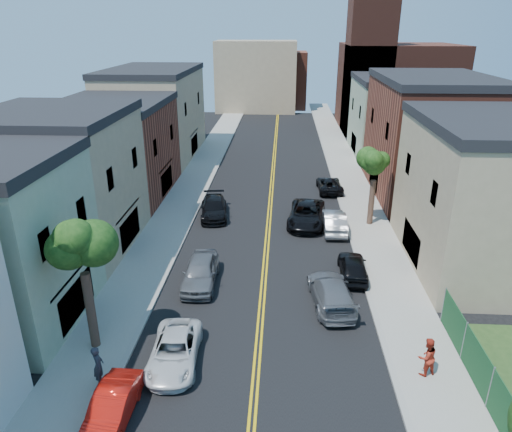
% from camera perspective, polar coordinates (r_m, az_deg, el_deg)
% --- Properties ---
extents(sidewalk_left, '(3.20, 100.00, 0.15)m').
position_cam_1_polar(sidewalk_left, '(47.46, -7.65, 4.23)').
color(sidewalk_left, gray).
rests_on(sidewalk_left, ground).
extents(sidewalk_right, '(3.20, 100.00, 0.15)m').
position_cam_1_polar(sidewalk_right, '(47.13, 11.62, 3.83)').
color(sidewalk_right, gray).
rests_on(sidewalk_right, ground).
extents(curb_left, '(0.30, 100.00, 0.15)m').
position_cam_1_polar(curb_left, '(47.16, -5.55, 4.21)').
color(curb_left, gray).
rests_on(curb_left, ground).
extents(curb_right, '(0.30, 100.00, 0.15)m').
position_cam_1_polar(curb_right, '(46.91, 9.51, 3.90)').
color(curb_right, gray).
rests_on(curb_right, ground).
extents(bldg_left_tan_near, '(9.00, 10.00, 9.00)m').
position_cam_1_polar(bldg_left_tan_near, '(34.42, -22.69, 3.41)').
color(bldg_left_tan_near, '#998466').
rests_on(bldg_left_tan_near, ground).
extents(bldg_left_brick, '(9.00, 12.00, 8.00)m').
position_cam_1_polar(bldg_left_brick, '(44.28, -16.70, 7.46)').
color(bldg_left_brick, brown).
rests_on(bldg_left_brick, ground).
extents(bldg_left_tan_far, '(9.00, 16.00, 9.50)m').
position_cam_1_polar(bldg_left_tan_far, '(57.18, -12.18, 11.85)').
color(bldg_left_tan_far, '#998466').
rests_on(bldg_left_tan_far, ground).
extents(bldg_right_tan, '(9.00, 12.00, 9.00)m').
position_cam_1_polar(bldg_right_tan, '(32.75, 26.57, 1.84)').
color(bldg_right_tan, '#998466').
rests_on(bldg_right_tan, ground).
extents(bldg_right_brick, '(9.00, 14.00, 10.00)m').
position_cam_1_polar(bldg_right_brick, '(45.28, 20.19, 8.66)').
color(bldg_right_brick, brown).
rests_on(bldg_right_brick, ground).
extents(bldg_right_palegrn, '(9.00, 12.00, 8.50)m').
position_cam_1_polar(bldg_right_palegrn, '(58.70, 16.40, 11.22)').
color(bldg_right_palegrn, gray).
rests_on(bldg_right_palegrn, ground).
extents(church, '(16.20, 14.20, 22.60)m').
position_cam_1_polar(church, '(73.36, 16.00, 15.69)').
color(church, '#4C2319').
rests_on(church, ground).
extents(backdrop_left, '(14.00, 8.00, 12.00)m').
position_cam_1_polar(backdrop_left, '(86.86, 0.02, 16.58)').
color(backdrop_left, '#998466').
rests_on(backdrop_left, ground).
extents(backdrop_center, '(10.00, 8.00, 10.00)m').
position_cam_1_polar(backdrop_center, '(90.81, 2.80, 16.17)').
color(backdrop_center, brown).
rests_on(backdrop_center, ground).
extents(fence_right, '(0.04, 15.00, 1.90)m').
position_cam_1_polar(fence_right, '(21.11, 28.12, -20.76)').
color(fence_right, '#143F1E').
rests_on(fence_right, sidewalk_right).
extents(tree_left_mid, '(5.20, 5.20, 9.29)m').
position_cam_1_polar(tree_left_mid, '(21.86, -20.85, -0.84)').
color(tree_left_mid, '#3A271D').
rests_on(tree_left_mid, sidewalk_left).
extents(tree_right_far, '(4.40, 4.40, 8.03)m').
position_cam_1_polar(tree_right_far, '(36.10, 14.42, 7.36)').
color(tree_right_far, '#3A271D').
rests_on(tree_right_far, sidewalk_right).
extents(red_sedan, '(1.48, 4.05, 1.33)m').
position_cam_1_polar(red_sedan, '(20.69, -17.11, -21.39)').
color(red_sedan, red).
rests_on(red_sedan, ground).
extents(white_pickup, '(2.42, 4.80, 1.30)m').
position_cam_1_polar(white_pickup, '(22.83, -9.86, -15.85)').
color(white_pickup, silver).
rests_on(white_pickup, ground).
extents(grey_car_left, '(2.06, 4.91, 1.66)m').
position_cam_1_polar(grey_car_left, '(28.59, -6.77, -6.74)').
color(grey_car_left, '#5B5E63').
rests_on(grey_car_left, ground).
extents(black_car_left, '(2.74, 5.33, 1.48)m').
position_cam_1_polar(black_car_left, '(38.38, -5.14, 0.98)').
color(black_car_left, black).
rests_on(black_car_left, ground).
extents(grey_car_right, '(2.71, 5.49, 1.54)m').
position_cam_1_polar(grey_car_right, '(26.86, 9.12, -9.10)').
color(grey_car_right, '#5B5D62').
rests_on(grey_car_right, ground).
extents(black_car_right, '(1.81, 4.21, 1.42)m').
position_cam_1_polar(black_car_right, '(29.85, 11.70, -6.02)').
color(black_car_right, black).
rests_on(black_car_right, ground).
extents(silver_car_right, '(1.63, 4.66, 1.54)m').
position_cam_1_polar(silver_car_right, '(36.04, 9.45, -0.65)').
color(silver_car_right, '#989B9F').
rests_on(silver_car_right, ground).
extents(dark_car_right_far, '(2.33, 4.73, 1.29)m').
position_cam_1_polar(dark_car_right_far, '(44.70, 8.91, 3.78)').
color(dark_car_right_far, black).
rests_on(dark_car_right_far, ground).
extents(black_suv_lane, '(3.33, 6.08, 1.61)m').
position_cam_1_polar(black_suv_lane, '(36.98, 6.15, 0.21)').
color(black_suv_lane, black).
rests_on(black_suv_lane, ground).
extents(pedestrian_left, '(0.66, 0.80, 1.88)m').
position_cam_1_polar(pedestrian_left, '(22.12, -18.60, -16.84)').
color(pedestrian_left, '#292931').
rests_on(pedestrian_left, sidewalk_left).
extents(pedestrian_right, '(1.09, 0.98, 1.86)m').
position_cam_1_polar(pedestrian_right, '(22.80, 20.04, -15.77)').
color(pedestrian_right, '#AE2C1A').
rests_on(pedestrian_right, sidewalk_right).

